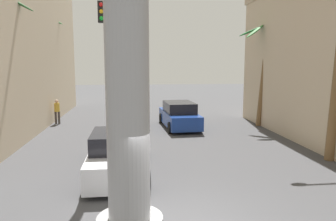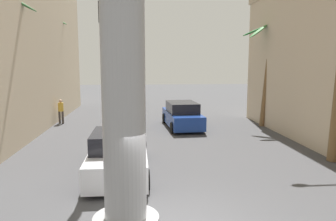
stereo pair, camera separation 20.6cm
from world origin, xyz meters
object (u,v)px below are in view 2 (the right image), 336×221
car_far (182,115)px  palm_tree_far_left (52,54)px  street_lamp (309,47)px  palm_tree_mid_right (267,61)px  traffic_light_mast (8,49)px  car_lead (119,153)px  palm_tree_mid_left (1,40)px  pedestrian_far_left (61,110)px  neon_sign_pole (122,0)px

car_far → palm_tree_far_left: palm_tree_far_left is taller
street_lamp → palm_tree_mid_right: (0.26, 5.35, -0.59)m
traffic_light_mast → car_lead: size_ratio=1.19×
traffic_light_mast → car_lead: (3.59, -0.08, -3.66)m
street_lamp → car_lead: street_lamp is taller
traffic_light_mast → palm_tree_mid_left: 5.36m
pedestrian_far_left → neon_sign_pole: bearing=-72.6°
street_lamp → pedestrian_far_left: 15.06m
neon_sign_pole → palm_tree_far_left: bearing=107.8°
palm_tree_far_left → palm_tree_mid_left: (-0.11, -8.87, 0.40)m
car_far → palm_tree_mid_right: (5.24, 0.04, 3.28)m
neon_sign_pole → palm_tree_mid_left: size_ratio=1.58×
street_lamp → palm_tree_mid_left: 14.20m
traffic_light_mast → car_far: 11.25m
palm_tree_far_left → pedestrian_far_left: size_ratio=4.64×
neon_sign_pole → palm_tree_far_left: neon_sign_pole is taller
traffic_light_mast → pedestrian_far_left: 10.65m
car_lead → palm_tree_far_left: (-5.60, 13.84, 3.85)m
street_lamp → pedestrian_far_left: street_lamp is taller
car_far → pedestrian_far_left: size_ratio=2.99×
car_lead → palm_tree_far_left: 15.42m
neon_sign_pole → street_lamp: (7.92, 7.78, -0.46)m
palm_tree_mid_right → pedestrian_far_left: bearing=171.5°
pedestrian_far_left → palm_tree_far_left: bearing=109.1°
palm_tree_mid_right → pedestrian_far_left: (-12.91, 1.94, -3.10)m
traffic_light_mast → car_far: (6.95, 8.07, -3.63)m
car_lead → pedestrian_far_left: pedestrian_far_left is taller
street_lamp → palm_tree_mid_right: 5.38m
car_lead → palm_tree_mid_right: bearing=43.6°
traffic_light_mast → palm_tree_mid_left: bearing=113.4°
car_lead → palm_tree_mid_left: bearing=138.9°
street_lamp → traffic_light_mast: bearing=-166.9°
car_lead → neon_sign_pole: bearing=-85.1°
car_far → palm_tree_mid_left: palm_tree_mid_left is taller
neon_sign_pole → car_lead: bearing=94.9°
neon_sign_pole → car_lead: (-0.42, 4.92, -4.37)m
car_far → palm_tree_mid_left: (-9.06, -3.18, 4.22)m
neon_sign_pole → pedestrian_far_left: neon_sign_pole is taller
traffic_light_mast → palm_tree_far_left: 13.90m
traffic_light_mast → palm_tree_mid_left: size_ratio=0.85×
pedestrian_far_left → palm_tree_mid_left: bearing=-105.1°
traffic_light_mast → palm_tree_far_left: size_ratio=0.83×
neon_sign_pole → car_far: bearing=77.3°
street_lamp → car_lead: 9.64m
car_far → palm_tree_mid_right: 6.18m
car_far → traffic_light_mast: bearing=-130.7°
palm_tree_mid_left → pedestrian_far_left: bearing=74.9°
palm_tree_mid_left → pedestrian_far_left: (1.39, 5.16, -4.04)m
neon_sign_pole → pedestrian_far_left: (-4.73, 15.06, -4.15)m
palm_tree_mid_right → street_lamp: bearing=-92.8°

